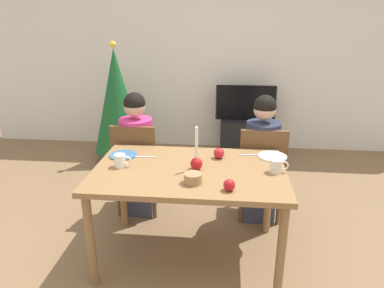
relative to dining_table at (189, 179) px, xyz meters
The scene contains 20 objects.
ground_plane 0.67m from the dining_table, ahead, with size 7.68×7.68×0.00m, color brown.
back_wall 2.68m from the dining_table, 90.00° to the left, with size 6.40×0.10×2.60m, color silver.
dining_table is the anchor object (origin of this frame).
chair_left 0.84m from the dining_table, 132.38° to the left, with size 0.40×0.40×0.90m.
chair_right 0.86m from the dining_table, 46.13° to the left, with size 0.40×0.40×0.90m.
person_left_child 0.85m from the dining_table, 130.90° to the left, with size 0.30×0.30×1.17m.
person_right_child 0.87m from the dining_table, 47.61° to the left, with size 0.30×0.30×1.17m.
tv_stand 2.39m from the dining_table, 77.53° to the left, with size 0.64×0.40×0.48m, color black.
tv 2.36m from the dining_table, 77.53° to the left, with size 0.79×0.05×0.46m.
christmas_tree 2.21m from the dining_table, 120.35° to the left, with size 0.63×0.63×1.52m.
candle_centerpiece 0.16m from the dining_table, ahead, with size 0.09×0.09×0.32m.
plate_left 0.59m from the dining_table, 160.20° to the left, with size 0.22×0.22×0.01m, color teal.
plate_right 0.70m from the dining_table, 24.66° to the left, with size 0.23×0.23×0.01m, color white.
mug_left 0.53m from the dining_table, behind, with size 0.13×0.08×0.10m.
mug_right 0.64m from the dining_table, ahead, with size 0.13×0.09×0.10m.
fork_left 0.43m from the dining_table, 154.36° to the left, with size 0.18×0.01×0.01m, color silver.
fork_right 0.56m from the dining_table, 33.64° to the left, with size 0.18×0.01×0.01m, color silver.
bowl_walnuts 0.26m from the dining_table, 78.03° to the right, with size 0.12×0.12×0.07m, color #99754C.
apple_near_candle 0.45m from the dining_table, 47.49° to the right, with size 0.08×0.08×0.08m, color #B1161C.
apple_by_left_plate 0.33m from the dining_table, 46.98° to the left, with size 0.08×0.08×0.08m, color #B41C23.
Camera 1 is at (0.25, -2.37, 1.81)m, focal length 33.35 mm.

